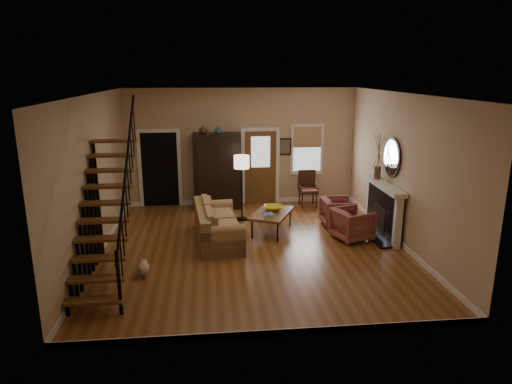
{
  "coord_description": "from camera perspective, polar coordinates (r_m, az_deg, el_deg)",
  "views": [
    {
      "loc": [
        -0.92,
        -9.3,
        3.75
      ],
      "look_at": [
        0.1,
        0.4,
        1.15
      ],
      "focal_mm": 32.0,
      "sensor_mm": 36.0,
      "label": 1
    }
  ],
  "objects": [
    {
      "name": "floor_lamp",
      "position": [
        11.63,
        -1.79,
        0.47
      ],
      "size": [
        0.47,
        0.47,
        1.69
      ],
      "primitive_type": null,
      "rotation": [
        0.0,
        0.0,
        0.24
      ],
      "color": "black",
      "rests_on": "ground"
    },
    {
      "name": "room",
      "position": [
        11.3,
        -3.32,
        3.44
      ],
      "size": [
        7.0,
        7.33,
        3.3
      ],
      "color": "brown",
      "rests_on": "ground"
    },
    {
      "name": "armchair_left",
      "position": [
        10.64,
        11.95,
        -3.96
      ],
      "size": [
        1.0,
        0.99,
        0.73
      ],
      "primitive_type": "imported",
      "rotation": [
        0.0,
        0.0,
        1.9
      ],
      "color": "maroon",
      "rests_on": "ground"
    },
    {
      "name": "armchair_right",
      "position": [
        11.52,
        10.21,
        -2.48
      ],
      "size": [
        0.78,
        0.76,
        0.7
      ],
      "primitive_type": "imported",
      "rotation": [
        0.0,
        0.0,
        1.57
      ],
      "color": "maroon",
      "rests_on": "ground"
    },
    {
      "name": "dog",
      "position": [
        8.93,
        -13.91,
        -9.35
      ],
      "size": [
        0.27,
        0.41,
        0.29
      ],
      "primitive_type": null,
      "rotation": [
        0.0,
        0.0,
        0.09
      ],
      "color": "#CFAC8D",
      "rests_on": "ground"
    },
    {
      "name": "sofa",
      "position": [
        10.32,
        -4.78,
        -4.07
      ],
      "size": [
        1.1,
        2.21,
        0.8
      ],
      "primitive_type": null,
      "rotation": [
        0.0,
        0.0,
        0.08
      ],
      "color": "#A6804B",
      "rests_on": "ground"
    },
    {
      "name": "fireplace",
      "position": [
        11.02,
        15.81,
        -1.51
      ],
      "size": [
        0.33,
        1.95,
        2.3
      ],
      "color": "black",
      "rests_on": "ground"
    },
    {
      "name": "books",
      "position": [
        10.53,
        1.58,
        -2.88
      ],
      "size": [
        0.24,
        0.33,
        0.06
      ],
      "primitive_type": null,
      "color": "beige",
      "rests_on": "coffee_table"
    },
    {
      "name": "staircase",
      "position": [
        8.49,
        -18.45,
        -0.53
      ],
      "size": [
        0.94,
        2.8,
        3.2
      ],
      "primitive_type": null,
      "color": "brown",
      "rests_on": "ground"
    },
    {
      "name": "side_chair",
      "position": [
        12.97,
        6.53,
        0.36
      ],
      "size": [
        0.54,
        0.54,
        1.02
      ],
      "primitive_type": null,
      "color": "#351F11",
      "rests_on": "ground"
    },
    {
      "name": "coffee_table",
      "position": [
        10.92,
        1.99,
        -3.78
      ],
      "size": [
        1.24,
        1.5,
        0.5
      ],
      "primitive_type": null,
      "rotation": [
        0.0,
        0.0,
        -0.43
      ],
      "color": "brown",
      "rests_on": "ground"
    },
    {
      "name": "armoire",
      "position": [
        12.74,
        -4.88,
        2.64
      ],
      "size": [
        1.3,
        0.6,
        2.1
      ],
      "primitive_type": null,
      "color": "black",
      "rests_on": "ground"
    },
    {
      "name": "bowl",
      "position": [
        10.97,
        2.16,
        -2.01
      ],
      "size": [
        0.45,
        0.45,
        0.11
      ],
      "primitive_type": "imported",
      "color": "gold",
      "rests_on": "coffee_table"
    },
    {
      "name": "vase_b",
      "position": [
        12.45,
        -4.76,
        7.75
      ],
      "size": [
        0.2,
        0.2,
        0.21
      ],
      "primitive_type": "imported",
      "color": "#334C60",
      "rests_on": "armoire"
    },
    {
      "name": "vase_a",
      "position": [
        12.44,
        -6.62,
        7.79
      ],
      "size": [
        0.24,
        0.24,
        0.25
      ],
      "primitive_type": "imported",
      "color": "#4C2619",
      "rests_on": "armoire"
    }
  ]
}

